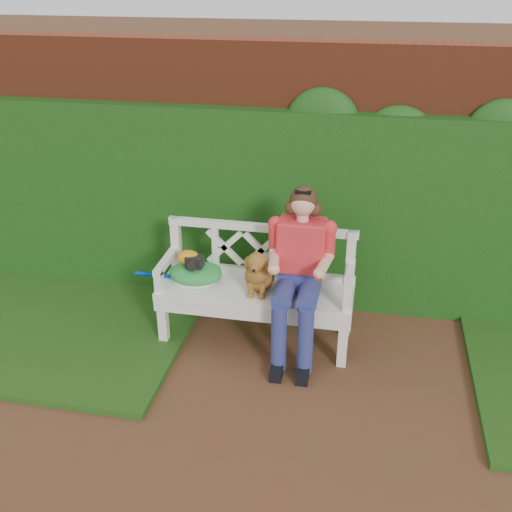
# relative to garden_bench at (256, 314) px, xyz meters

# --- Properties ---
(ground) EXTENTS (60.00, 60.00, 0.00)m
(ground) POSITION_rel_garden_bench_xyz_m (0.55, -0.99, -0.24)
(ground) COLOR brown
(brick_wall) EXTENTS (10.00, 0.30, 2.20)m
(brick_wall) POSITION_rel_garden_bench_xyz_m (0.55, 0.91, 0.86)
(brick_wall) COLOR brown
(brick_wall) RESTS_ON ground
(ivy_hedge) EXTENTS (10.00, 0.18, 1.70)m
(ivy_hedge) POSITION_rel_garden_bench_xyz_m (0.55, 0.69, 0.61)
(ivy_hedge) COLOR #1F6217
(ivy_hedge) RESTS_ON ground
(grass_left) EXTENTS (2.60, 2.00, 0.05)m
(grass_left) POSITION_rel_garden_bench_xyz_m (-1.85, -0.09, -0.21)
(grass_left) COLOR #1B3A14
(grass_left) RESTS_ON ground
(garden_bench) EXTENTS (1.63, 0.75, 0.48)m
(garden_bench) POSITION_rel_garden_bench_xyz_m (0.00, 0.00, 0.00)
(garden_bench) COLOR white
(garden_bench) RESTS_ON ground
(seated_woman) EXTENTS (0.66, 0.80, 1.25)m
(seated_woman) POSITION_rel_garden_bench_xyz_m (0.34, -0.02, 0.38)
(seated_woman) COLOR #FA3D6D
(seated_woman) RESTS_ON ground
(dog) EXTENTS (0.28, 0.36, 0.36)m
(dog) POSITION_rel_garden_bench_xyz_m (0.03, -0.05, 0.42)
(dog) COLOR #A37931
(dog) RESTS_ON garden_bench
(tennis_racket) EXTENTS (0.72, 0.35, 0.03)m
(tennis_racket) POSITION_rel_garden_bench_xyz_m (-0.54, 0.01, 0.26)
(tennis_racket) COLOR silver
(tennis_racket) RESTS_ON garden_bench
(green_bag) EXTENTS (0.45, 0.37, 0.14)m
(green_bag) POSITION_rel_garden_bench_xyz_m (-0.48, 0.01, 0.31)
(green_bag) COLOR #236B24
(green_bag) RESTS_ON garden_bench
(camera_item) EXTENTS (0.13, 0.10, 0.09)m
(camera_item) POSITION_rel_garden_bench_xyz_m (-0.48, -0.02, 0.43)
(camera_item) COLOR black
(camera_item) RESTS_ON green_bag
(baseball_glove) EXTENTS (0.22, 0.19, 0.11)m
(baseball_glove) POSITION_rel_garden_bench_xyz_m (-0.54, 0.01, 0.44)
(baseball_glove) COLOR orange
(baseball_glove) RESTS_ON green_bag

